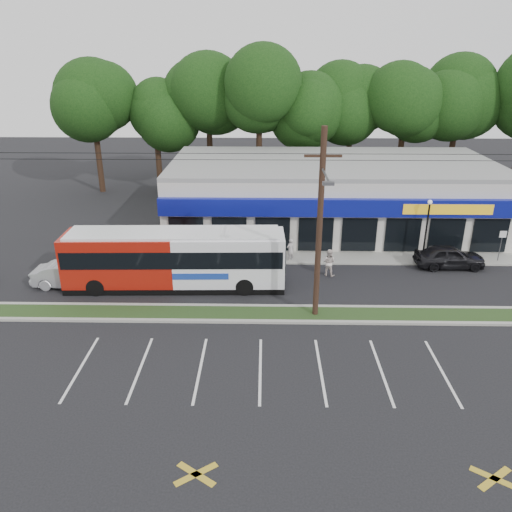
{
  "coord_description": "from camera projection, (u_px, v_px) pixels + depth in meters",
  "views": [
    {
      "loc": [
        0.26,
        -22.68,
        13.23
      ],
      "look_at": [
        -0.26,
        5.0,
        1.79
      ],
      "focal_mm": 35.0,
      "sensor_mm": 36.0,
      "label": 1
    }
  ],
  "objects": [
    {
      "name": "car_silver",
      "position": [
        72.0,
        275.0,
        29.94
      ],
      "size": [
        4.64,
        1.7,
        1.52
      ],
      "primitive_type": "imported",
      "rotation": [
        0.0,
        0.0,
        1.55
      ],
      "color": "#A3A5AB",
      "rests_on": "ground"
    },
    {
      "name": "car_dark",
      "position": [
        449.0,
        256.0,
        32.58
      ],
      "size": [
        4.46,
        1.85,
        1.51
      ],
      "primitive_type": "imported",
      "rotation": [
        0.0,
        0.0,
        1.59
      ],
      "color": "black",
      "rests_on": "ground"
    },
    {
      "name": "sign_post",
      "position": [
        502.0,
        240.0,
        33.07
      ],
      "size": [
        0.45,
        0.1,
        2.23
      ],
      "color": "#59595E",
      "rests_on": "ground"
    },
    {
      "name": "tree_line",
      "position": [
        305.0,
        106.0,
        46.75
      ],
      "size": [
        46.76,
        6.76,
        11.83
      ],
      "color": "black",
      "rests_on": "ground"
    },
    {
      "name": "sidewalk",
      "position": [
        334.0,
        258.0,
        34.22
      ],
      "size": [
        32.0,
        2.2,
        0.1
      ],
      "primitive_type": "cube",
      "color": "#9E9E93",
      "rests_on": "ground"
    },
    {
      "name": "metrobus",
      "position": [
        175.0,
        258.0,
        29.55
      ],
      "size": [
        13.03,
        3.09,
        3.48
      ],
      "rotation": [
        0.0,
        0.0,
        0.03
      ],
      "color": "#9F170C",
      "rests_on": "ground"
    },
    {
      "name": "pedestrian_a",
      "position": [
        290.0,
        250.0,
        33.52
      ],
      "size": [
        0.7,
        0.64,
        1.61
      ],
      "primitive_type": "imported",
      "rotation": [
        0.0,
        0.0,
        3.73
      ],
      "color": "beige",
      "rests_on": "ground"
    },
    {
      "name": "pedestrian_b",
      "position": [
        329.0,
        262.0,
        31.35
      ],
      "size": [
        1.06,
        0.98,
        1.76
      ],
      "primitive_type": "imported",
      "rotation": [
        0.0,
        0.0,
        2.69
      ],
      "color": "silver",
      "rests_on": "ground"
    },
    {
      "name": "curb_south",
      "position": [
        259.0,
        322.0,
        26.12
      ],
      "size": [
        40.0,
        0.25,
        0.14
      ],
      "primitive_type": "cube",
      "color": "#9E9E93",
      "rests_on": "ground"
    },
    {
      "name": "grass_strip",
      "position": [
        259.0,
        314.0,
        26.91
      ],
      "size": [
        40.0,
        1.6,
        0.12
      ],
      "primitive_type": "cube",
      "color": "#233716",
      "rests_on": "ground"
    },
    {
      "name": "ground",
      "position": [
        259.0,
        324.0,
        26.01
      ],
      "size": [
        120.0,
        120.0,
        0.0
      ],
      "primitive_type": "plane",
      "color": "black",
      "rests_on": "ground"
    },
    {
      "name": "curb_north",
      "position": [
        260.0,
        306.0,
        27.69
      ],
      "size": [
        40.0,
        0.25,
        0.14
      ],
      "primitive_type": "cube",
      "color": "#9E9E93",
      "rests_on": "ground"
    },
    {
      "name": "utility_pole",
      "position": [
        317.0,
        220.0,
        24.75
      ],
      "size": [
        50.0,
        2.77,
        10.0
      ],
      "color": "black",
      "rests_on": "ground"
    },
    {
      "name": "strip_mall",
      "position": [
        331.0,
        194.0,
        39.61
      ],
      "size": [
        25.0,
        12.55,
        5.3
      ],
      "color": "beige",
      "rests_on": "ground"
    },
    {
      "name": "lamp_post",
      "position": [
        427.0,
        223.0,
        32.93
      ],
      "size": [
        0.3,
        0.3,
        4.25
      ],
      "color": "black",
      "rests_on": "ground"
    }
  ]
}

